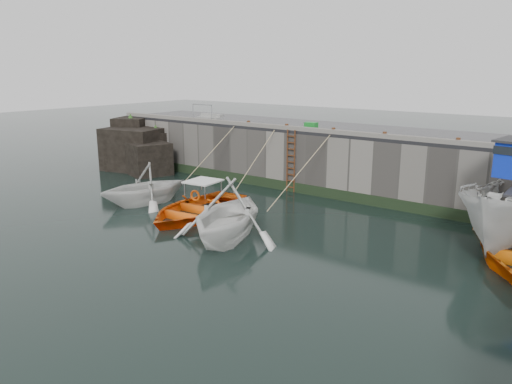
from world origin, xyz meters
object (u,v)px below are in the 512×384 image
Objects in this scene: bollard_d at (385,135)px; boat_near_white at (145,203)px; ladder at (291,161)px; bollard_a at (248,123)px; bollard_e at (458,141)px; fish_crate at (311,125)px; bollard_c at (333,130)px; boat_near_blacktrim at (228,239)px; boat_near_blue at (197,215)px; bollard_b at (287,127)px.

boat_near_white is at bearing -144.57° from bollard_d.
ladder is 7.54m from boat_near_white.
bollard_a is at bearing 180.00° from bollard_d.
bollard_d is 3.20m from bollard_e.
fish_crate reaches higher than bollard_c.
boat_near_blacktrim is 9.99m from bollard_a.
boat_near_blue is at bearing 134.30° from boat_near_blacktrim.
bollard_a reaches higher than boat_near_blacktrim.
bollard_c is 1.00× the size of bollard_e.
boat_near_blue is at bearing -144.36° from bollard_e.
bollard_e is (11.00, 0.00, 0.00)m from bollard_a.
bollard_a reaches higher than boat_near_blue.
boat_near_white is 0.77× the size of boat_near_blue.
ladder is 5.11m from bollard_d.
bollard_e reaches higher than boat_near_blue.
bollard_d is (8.99, 6.40, 3.30)m from boat_near_white.
bollard_a is at bearing 104.04° from boat_near_blacktrim.
ladder is 6.29m from boat_near_blue.
fish_crate is 2.22× the size of bollard_c.
bollard_b is at bearing 146.14° from ladder.
bollard_a is 5.20m from bollard_c.
boat_near_white is at bearing -119.98° from bollard_b.
fish_crate reaches higher than ladder.
boat_near_white is 0.86× the size of boat_near_blacktrim.
ladder reaches higher than boat_near_white.
bollard_a is at bearing 180.00° from bollard_b.
boat_near_blacktrim is at bearing 1.45° from boat_near_white.
boat_near_blacktrim is at bearing -108.36° from bollard_d.
bollard_a is 2.50m from bollard_b.
bollard_b is 1.00× the size of bollard_c.
boat_near_blacktrim is at bearing -90.08° from bollard_c.
boat_near_blue is (-0.86, -6.02, -1.59)m from ladder.
ladder is 11.43× the size of bollard_b.
fish_crate is 7.81m from bollard_e.
bollard_d is (4.53, -1.12, -0.02)m from fish_crate.
boat_near_blue is 19.82× the size of bollard_a.
fish_crate is 3.46m from bollard_a.
bollard_e is at bearing 29.44° from boat_near_blue.
bollard_a is at bearing 180.00° from bollard_e.
boat_near_blacktrim is 17.71× the size of bollard_b.
bollard_e is (8.86, 6.36, 3.30)m from boat_near_blue.
bollard_c is at bearing 70.56° from boat_near_blacktrim.
bollard_c is 1.00× the size of bollard_d.
boat_near_white is 15.17× the size of bollard_e.
fish_crate is at bearing 18.88° from bollard_a.
bollard_b is 1.00× the size of bollard_d.
boat_near_white is at bearing -134.97° from bollard_c.
boat_near_blacktrim is 8.53m from bollard_c.
boat_near_white is 9.62m from bollard_c.
fish_crate is at bearing 79.39° from ladder.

